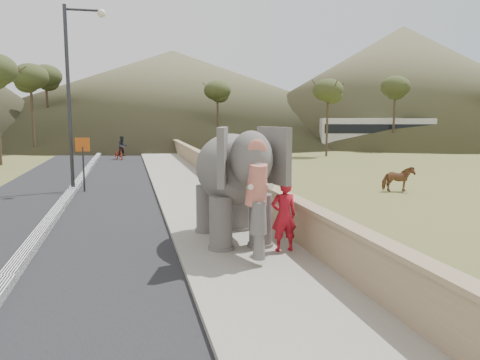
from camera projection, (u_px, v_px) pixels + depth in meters
name	position (u px, v px, depth m)	size (l,w,h in m)	color
ground	(255.00, 272.00, 10.03)	(160.00, 160.00, 0.00)	olive
road	(67.00, 200.00, 18.50)	(7.00, 120.00, 0.03)	black
median	(67.00, 198.00, 18.49)	(0.35, 120.00, 0.22)	black
walkway	(192.00, 194.00, 19.65)	(3.00, 120.00, 0.15)	#9E9687
parapet	(231.00, 182.00, 19.97)	(0.30, 120.00, 1.10)	tan
lamppost	(75.00, 80.00, 20.14)	(1.76, 0.36, 8.00)	#2A2A2F
signboard	(83.00, 155.00, 20.36)	(0.60, 0.08, 2.40)	#2D2D33
cow	(398.00, 179.00, 20.62)	(0.61, 1.35, 1.14)	brown
distant_car	(344.00, 141.00, 49.72)	(1.70, 4.23, 1.44)	#AAA9B0
bus_white	(376.00, 134.00, 46.91)	(2.50, 11.00, 3.10)	beige
bus_orange	(449.00, 134.00, 47.84)	(2.50, 11.00, 3.10)	gold
hill_right	(401.00, 83.00, 67.35)	(56.00, 56.00, 16.00)	brown
hill_far	(173.00, 94.00, 77.67)	(80.00, 80.00, 14.00)	brown
elephant_and_man	(233.00, 184.00, 12.04)	(2.32, 4.05, 2.89)	slate
motorcyclist	(121.00, 150.00, 35.88)	(1.30, 1.74, 1.82)	maroon
trees	(187.00, 109.00, 39.13)	(48.84, 43.86, 9.26)	#473828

